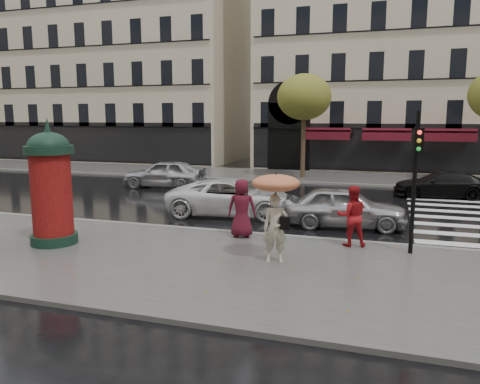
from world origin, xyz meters
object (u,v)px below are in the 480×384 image
(traffic_light, at_px, (416,169))
(car_silver, at_px, (345,207))
(car_black, at_px, (441,184))
(woman_red, at_px, (352,216))
(car_far_silver, at_px, (165,174))
(morris_column, at_px, (51,184))
(car_white, at_px, (233,198))
(woman_umbrella, at_px, (276,203))
(man_burgundy, at_px, (242,208))

(traffic_light, height_order, car_silver, traffic_light)
(car_black, bearing_deg, traffic_light, -13.77)
(woman_red, relative_size, car_far_silver, 0.40)
(morris_column, bearing_deg, car_far_silver, 101.15)
(car_black, bearing_deg, car_silver, -31.14)
(car_white, bearing_deg, car_silver, -106.74)
(morris_column, distance_m, car_white, 7.28)
(woman_umbrella, xyz_separation_m, traffic_light, (3.50, 1.90, 0.83))
(morris_column, distance_m, car_silver, 9.94)
(car_silver, bearing_deg, morris_column, 118.19)
(woman_umbrella, relative_size, car_far_silver, 0.53)
(man_burgundy, bearing_deg, car_black, -134.83)
(traffic_light, height_order, car_far_silver, traffic_light)
(car_white, xyz_separation_m, car_black, (8.49, 7.27, -0.08))
(car_far_silver, bearing_deg, car_silver, 51.69)
(man_burgundy, height_order, traffic_light, traffic_light)
(car_silver, xyz_separation_m, car_white, (-4.53, 0.71, -0.01))
(woman_red, xyz_separation_m, car_black, (3.49, 10.88, -0.38))
(traffic_light, bearing_deg, car_silver, 123.73)
(car_white, bearing_deg, traffic_light, -128.43)
(woman_red, height_order, man_burgundy, man_burgundy)
(traffic_light, relative_size, car_black, 0.89)
(traffic_light, xyz_separation_m, car_far_silver, (-12.82, 10.00, -1.77))
(traffic_light, xyz_separation_m, car_black, (1.79, 11.24, -1.90))
(woman_umbrella, distance_m, car_white, 6.76)
(man_burgundy, xyz_separation_m, morris_column, (-5.26, -2.52, 0.89))
(man_burgundy, distance_m, car_far_silver, 12.32)
(car_white, height_order, car_far_silver, car_far_silver)
(man_burgundy, relative_size, car_white, 0.36)
(woman_umbrella, bearing_deg, morris_column, -177.78)
(morris_column, height_order, car_black, morris_column)
(man_burgundy, distance_m, car_black, 12.92)
(man_burgundy, bearing_deg, woman_red, 167.73)
(woman_umbrella, relative_size, car_black, 0.54)
(woman_umbrella, relative_size, morris_column, 0.64)
(woman_red, distance_m, car_silver, 2.96)
(woman_red, xyz_separation_m, car_far_silver, (-11.12, 9.65, -0.25))
(man_burgundy, xyz_separation_m, traffic_light, (5.16, -0.35, 1.49))
(traffic_light, relative_size, car_far_silver, 0.87)
(car_white, bearing_deg, car_black, -57.24)
(woman_umbrella, xyz_separation_m, car_silver, (1.33, 5.16, -0.99))
(morris_column, bearing_deg, car_black, 47.68)
(car_black, xyz_separation_m, car_far_silver, (-14.61, -1.24, 0.14))
(car_white, xyz_separation_m, car_far_silver, (-6.11, 6.03, 0.06))
(woman_umbrella, bearing_deg, car_black, 68.06)
(woman_umbrella, height_order, car_silver, woman_umbrella)
(car_white, relative_size, car_far_silver, 1.13)
(woman_umbrella, height_order, traffic_light, traffic_light)
(woman_red, relative_size, car_black, 0.41)
(woman_umbrella, height_order, man_burgundy, woman_umbrella)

